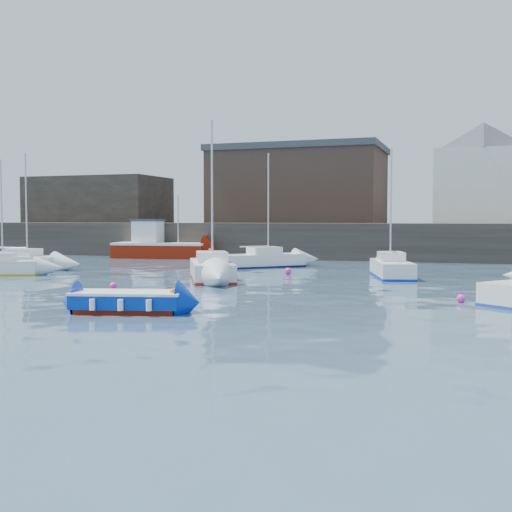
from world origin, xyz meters
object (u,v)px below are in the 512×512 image
(fishing_boat, at_px, (158,246))
(buoy_mid, at_px, (461,302))
(sailboat_e, at_px, (20,262))
(sailboat_h, at_px, (261,260))
(blue_dinghy, at_px, (128,301))
(sailboat_b, at_px, (212,269))
(buoy_near, at_px, (113,289))
(buoy_far, at_px, (288,274))
(sailboat_f, at_px, (392,268))

(fishing_boat, distance_m, buoy_mid, 34.08)
(sailboat_e, height_order, sailboat_h, sailboat_h)
(sailboat_e, bearing_deg, blue_dinghy, -42.04)
(fishing_boat, relative_size, buoy_mid, 24.44)
(fishing_boat, height_order, sailboat_b, sailboat_b)
(sailboat_b, relative_size, sailboat_e, 1.13)
(sailboat_b, distance_m, sailboat_h, 9.43)
(buoy_near, relative_size, buoy_far, 0.88)
(blue_dinghy, height_order, sailboat_b, sailboat_b)
(blue_dinghy, height_order, buoy_near, blue_dinghy)
(sailboat_f, bearing_deg, fishing_boat, 150.08)
(buoy_far, bearing_deg, buoy_mid, -45.99)
(sailboat_f, xyz_separation_m, sailboat_h, (-9.49, 4.73, -0.01))
(fishing_boat, bearing_deg, blue_dinghy, -64.64)
(sailboat_h, bearing_deg, buoy_far, -55.54)
(blue_dinghy, xyz_separation_m, fishing_boat, (-13.99, 29.52, 0.62))
(sailboat_b, distance_m, sailboat_e, 15.10)
(buoy_near, distance_m, buoy_mid, 15.73)
(sailboat_b, xyz_separation_m, buoy_mid, (13.26, -5.92, -0.56))
(buoy_near, bearing_deg, blue_dinghy, -55.00)
(buoy_near, bearing_deg, buoy_mid, 1.05)
(sailboat_h, height_order, buoy_far, sailboat_h)
(buoy_mid, xyz_separation_m, buoy_far, (-10.16, 10.51, 0.00))
(blue_dinghy, relative_size, sailboat_e, 0.55)
(sailboat_b, height_order, sailboat_e, sailboat_b)
(buoy_mid, bearing_deg, buoy_near, -178.95)
(sailboat_h, height_order, buoy_mid, sailboat_h)
(blue_dinghy, height_order, sailboat_h, sailboat_h)
(sailboat_b, distance_m, sailboat_f, 10.40)
(blue_dinghy, distance_m, fishing_boat, 32.67)
(blue_dinghy, bearing_deg, sailboat_e, 137.96)
(sailboat_f, height_order, sailboat_h, sailboat_h)
(sailboat_f, relative_size, sailboat_h, 0.94)
(buoy_near, bearing_deg, fishing_boat, 112.37)
(sailboat_f, distance_m, buoy_far, 6.20)
(blue_dinghy, relative_size, sailboat_h, 0.54)
(sailboat_b, height_order, sailboat_f, sailboat_b)
(sailboat_e, distance_m, sailboat_f, 24.24)
(sailboat_b, xyz_separation_m, sailboat_e, (-14.87, 2.63, -0.06))
(fishing_boat, relative_size, buoy_far, 20.67)
(sailboat_e, relative_size, buoy_far, 18.83)
(sailboat_e, relative_size, sailboat_f, 1.03)
(sailboat_f, bearing_deg, sailboat_h, 153.49)
(buoy_mid, bearing_deg, blue_dinghy, -149.39)
(sailboat_e, bearing_deg, fishing_boat, 78.65)
(sailboat_f, xyz_separation_m, buoy_mid, (3.98, -10.61, -0.52))
(blue_dinghy, distance_m, sailboat_h, 22.12)
(buoy_near, bearing_deg, sailboat_b, 68.30)
(sailboat_f, bearing_deg, sailboat_e, -175.11)
(sailboat_h, relative_size, buoy_near, 21.96)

